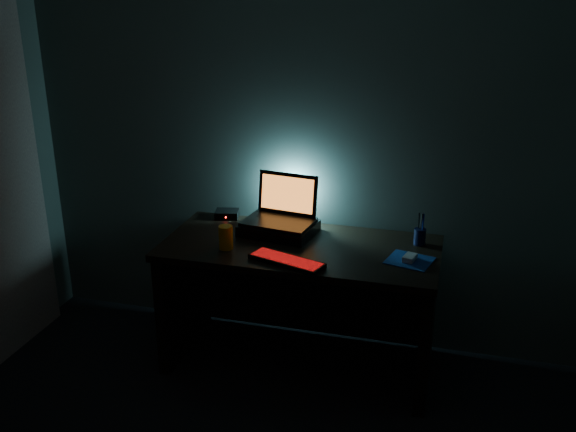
% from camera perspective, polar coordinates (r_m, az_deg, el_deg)
% --- Properties ---
extents(room, '(3.50, 4.00, 2.50)m').
position_cam_1_polar(room, '(1.90, -10.99, -7.15)').
color(room, black).
rests_on(room, ground).
extents(desk, '(1.50, 0.70, 0.75)m').
position_cam_1_polar(desk, '(3.65, 1.27, -6.00)').
color(desk, black).
rests_on(desk, ground).
extents(riser, '(0.44, 0.35, 0.06)m').
position_cam_1_polar(riser, '(3.64, -0.83, -1.09)').
color(riser, black).
rests_on(riser, desk).
extents(laptop, '(0.41, 0.33, 0.26)m').
position_cam_1_polar(laptop, '(3.65, -0.51, 0.49)').
color(laptop, black).
rests_on(laptop, riser).
extents(keyboard, '(0.42, 0.24, 0.02)m').
position_cam_1_polar(keyboard, '(3.27, -0.11, -4.01)').
color(keyboard, black).
rests_on(keyboard, desk).
extents(mousepad, '(0.26, 0.25, 0.00)m').
position_cam_1_polar(mousepad, '(3.36, 10.76, -3.90)').
color(mousepad, navy).
rests_on(mousepad, desk).
extents(mouse, '(0.07, 0.10, 0.03)m').
position_cam_1_polar(mouse, '(3.35, 10.77, -3.66)').
color(mouse, '#A1A1A6').
rests_on(mouse, mousepad).
extents(pen_cup, '(0.08, 0.08, 0.09)m').
position_cam_1_polar(pen_cup, '(3.55, 11.63, -1.82)').
color(pen_cup, black).
rests_on(pen_cup, desk).
extents(juice_glass, '(0.09, 0.09, 0.13)m').
position_cam_1_polar(juice_glass, '(3.44, -5.55, -1.90)').
color(juice_glass, orange).
rests_on(juice_glass, desk).
extents(router, '(0.16, 0.14, 0.05)m').
position_cam_1_polar(router, '(3.90, -5.45, 0.17)').
color(router, black).
rests_on(router, desk).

